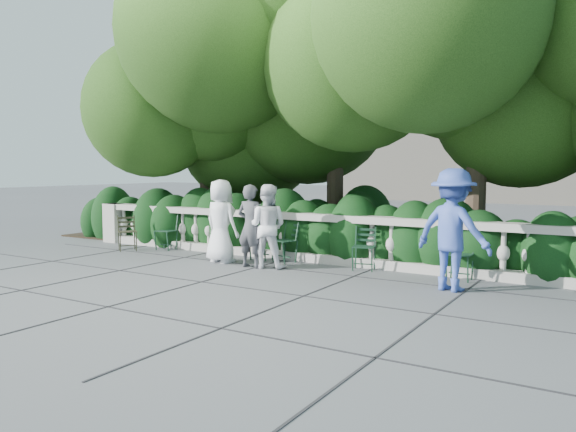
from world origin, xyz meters
The scene contains 14 objects.
ground centered at (0.00, 0.00, 0.00)m, with size 90.00×90.00×0.00m, color #494B4F.
balustrade centered at (0.00, 1.80, 0.49)m, with size 12.00×0.44×1.00m.
shrub_hedge centered at (0.00, 3.00, 0.00)m, with size 15.00×2.60×1.70m, color black, non-canonical shape.
tree_canopy centered at (0.69, 3.19, 3.96)m, with size 15.04×6.52×6.78m.
chair_a centered at (-3.64, 1.31, 0.00)m, with size 0.44×0.48×0.84m, color black, non-canonical shape.
chair_b centered at (-0.39, 1.29, 0.00)m, with size 0.44×0.48×0.84m, color black, non-canonical shape.
chair_c centered at (1.44, 1.31, 0.00)m, with size 0.44×0.48×0.84m, color black, non-canonical shape.
chair_d centered at (-0.93, 1.32, 0.00)m, with size 0.44×0.48×0.84m, color black, non-canonical shape.
chair_e centered at (3.19, 1.30, 0.00)m, with size 0.44×0.48×0.84m, color black, non-canonical shape.
chair_weathered centered at (-4.20, 0.78, 0.00)m, with size 0.44×0.48×0.84m, color black, non-canonical shape.
person_businessman centered at (-1.44, 0.74, 0.85)m, with size 0.83×0.54×1.70m, color white.
person_woman_grey centered at (-0.60, 0.59, 0.81)m, with size 0.59×0.39×1.61m, color #424347.
person_casual_man centered at (-0.31, 0.72, 0.81)m, with size 0.79×0.61×1.62m, color white.
person_older_blue centered at (3.29, 0.59, 0.96)m, with size 1.25×0.72×1.93m, color #3850A8.
Camera 1 is at (5.66, -8.22, 1.95)m, focal length 35.00 mm.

